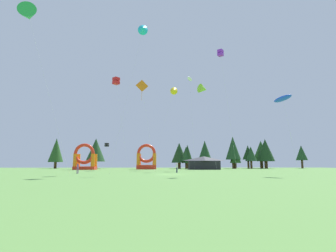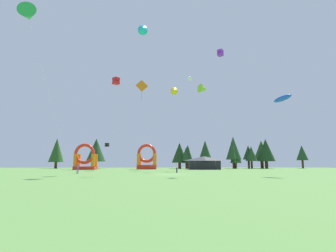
{
  "view_description": "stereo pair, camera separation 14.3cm",
  "coord_description": "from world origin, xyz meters",
  "px_view_note": "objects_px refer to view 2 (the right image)",
  "views": [
    {
      "loc": [
        -1.53,
        -39.41,
        1.65
      ],
      "look_at": [
        0.0,
        8.64,
        8.43
      ],
      "focal_mm": 28.21,
      "sensor_mm": 36.0,
      "label": 1
    },
    {
      "loc": [
        -1.38,
        -39.41,
        1.65
      ],
      "look_at": [
        0.0,
        8.64,
        8.43
      ],
      "focal_mm": 28.21,
      "sensor_mm": 36.0,
      "label": 2
    }
  ],
  "objects_px": {
    "kite_orange_diamond": "(142,87)",
    "inflatable_yellow_castle": "(85,160)",
    "kite_blue_parafoil": "(283,99)",
    "kite_red_box": "(116,81)",
    "person_left_edge": "(177,167)",
    "kite_lime_delta": "(203,89)",
    "inflatable_orange_dome": "(147,160)",
    "kite_green_delta": "(28,15)",
    "person_midfield": "(78,167)",
    "kite_yellow_delta": "(174,91)",
    "kite_cyan_delta": "(143,29)",
    "kite_purple_box": "(220,53)",
    "kite_pink_delta": "(142,84)",
    "kite_black_box": "(107,145)",
    "kite_white_parafoil": "(190,79)",
    "festival_tent": "(204,163)"
  },
  "relations": [
    {
      "from": "kite_orange_diamond",
      "to": "person_left_edge",
      "type": "bearing_deg",
      "value": 53.97
    },
    {
      "from": "kite_orange_diamond",
      "to": "inflatable_yellow_castle",
      "type": "xyz_separation_m",
      "value": [
        -16.36,
        29.88,
        -10.51
      ]
    },
    {
      "from": "kite_purple_box",
      "to": "kite_lime_delta",
      "type": "bearing_deg",
      "value": 88.21
    },
    {
      "from": "inflatable_orange_dome",
      "to": "kite_green_delta",
      "type": "bearing_deg",
      "value": -107.44
    },
    {
      "from": "kite_cyan_delta",
      "to": "person_midfield",
      "type": "xyz_separation_m",
      "value": [
        -10.26,
        2.72,
        -22.24
      ]
    },
    {
      "from": "kite_red_box",
      "to": "inflatable_yellow_castle",
      "type": "bearing_deg",
      "value": 114.03
    },
    {
      "from": "kite_black_box",
      "to": "kite_yellow_delta",
      "type": "bearing_deg",
      "value": 7.64
    },
    {
      "from": "kite_green_delta",
      "to": "person_midfield",
      "type": "distance_m",
      "value": 22.69
    },
    {
      "from": "kite_purple_box",
      "to": "kite_red_box",
      "type": "xyz_separation_m",
      "value": [
        -16.86,
        1.54,
        -4.32
      ]
    },
    {
      "from": "kite_white_parafoil",
      "to": "kite_lime_delta",
      "type": "distance_m",
      "value": 5.67
    },
    {
      "from": "kite_white_parafoil",
      "to": "kite_green_delta",
      "type": "distance_m",
      "value": 34.65
    },
    {
      "from": "kite_blue_parafoil",
      "to": "kite_orange_diamond",
      "type": "bearing_deg",
      "value": 172.66
    },
    {
      "from": "person_midfield",
      "to": "kite_white_parafoil",
      "type": "bearing_deg",
      "value": 26.51
    },
    {
      "from": "kite_lime_delta",
      "to": "kite_white_parafoil",
      "type": "bearing_deg",
      "value": -131.68
    },
    {
      "from": "kite_green_delta",
      "to": "kite_orange_diamond",
      "type": "xyz_separation_m",
      "value": [
        13.88,
        7.2,
        -7.22
      ]
    },
    {
      "from": "kite_blue_parafoil",
      "to": "person_left_edge",
      "type": "relative_size",
      "value": 6.75
    },
    {
      "from": "kite_purple_box",
      "to": "kite_cyan_delta",
      "type": "bearing_deg",
      "value": 179.54
    },
    {
      "from": "kite_white_parafoil",
      "to": "kite_lime_delta",
      "type": "relative_size",
      "value": 1.02
    },
    {
      "from": "kite_lime_delta",
      "to": "kite_pink_delta",
      "type": "bearing_deg",
      "value": 157.53
    },
    {
      "from": "kite_blue_parafoil",
      "to": "kite_red_box",
      "type": "distance_m",
      "value": 25.56
    },
    {
      "from": "inflatable_yellow_castle",
      "to": "kite_pink_delta",
      "type": "bearing_deg",
      "value": -3.92
    },
    {
      "from": "person_midfield",
      "to": "inflatable_yellow_castle",
      "type": "distance_m",
      "value": 26.32
    },
    {
      "from": "kite_green_delta",
      "to": "kite_orange_diamond",
      "type": "height_order",
      "value": "kite_green_delta"
    },
    {
      "from": "kite_blue_parafoil",
      "to": "person_midfield",
      "type": "bearing_deg",
      "value": 167.23
    },
    {
      "from": "kite_blue_parafoil",
      "to": "kite_lime_delta",
      "type": "xyz_separation_m",
      "value": [
        -7.06,
        25.2,
        8.55
      ]
    },
    {
      "from": "inflatable_yellow_castle",
      "to": "person_left_edge",
      "type": "bearing_deg",
      "value": -44.8
    },
    {
      "from": "kite_yellow_delta",
      "to": "kite_pink_delta",
      "type": "distance_m",
      "value": 8.9
    },
    {
      "from": "kite_purple_box",
      "to": "kite_pink_delta",
      "type": "relative_size",
      "value": 0.83
    },
    {
      "from": "kite_yellow_delta",
      "to": "kite_black_box",
      "type": "bearing_deg",
      "value": -172.36
    },
    {
      "from": "kite_white_parafoil",
      "to": "inflatable_orange_dome",
      "type": "xyz_separation_m",
      "value": [
        -10.27,
        15.89,
        -17.94
      ]
    },
    {
      "from": "kite_red_box",
      "to": "kite_white_parafoil",
      "type": "bearing_deg",
      "value": 48.11
    },
    {
      "from": "kite_red_box",
      "to": "inflatable_yellow_castle",
      "type": "distance_m",
      "value": 31.91
    },
    {
      "from": "kite_cyan_delta",
      "to": "festival_tent",
      "type": "height_order",
      "value": "kite_cyan_delta"
    },
    {
      "from": "kite_yellow_delta",
      "to": "kite_cyan_delta",
      "type": "relative_size",
      "value": 0.88
    },
    {
      "from": "kite_black_box",
      "to": "kite_cyan_delta",
      "type": "xyz_separation_m",
      "value": [
        9.92,
        -23.6,
        17.22
      ]
    },
    {
      "from": "kite_blue_parafoil",
      "to": "kite_orange_diamond",
      "type": "distance_m",
      "value": 20.48
    },
    {
      "from": "person_midfield",
      "to": "kite_lime_delta",
      "type": "bearing_deg",
      "value": 28.87
    },
    {
      "from": "kite_yellow_delta",
      "to": "inflatable_orange_dome",
      "type": "relative_size",
      "value": 3.11
    },
    {
      "from": "person_left_edge",
      "to": "kite_cyan_delta",
      "type": "bearing_deg",
      "value": 94.72
    },
    {
      "from": "kite_orange_diamond",
      "to": "inflatable_orange_dome",
      "type": "height_order",
      "value": "kite_orange_diamond"
    },
    {
      "from": "kite_white_parafoil",
      "to": "kite_black_box",
      "type": "bearing_deg",
      "value": 160.82
    },
    {
      "from": "kite_black_box",
      "to": "festival_tent",
      "type": "height_order",
      "value": "kite_black_box"
    },
    {
      "from": "kite_blue_parafoil",
      "to": "kite_orange_diamond",
      "type": "height_order",
      "value": "kite_orange_diamond"
    },
    {
      "from": "kite_black_box",
      "to": "kite_cyan_delta",
      "type": "height_order",
      "value": "kite_cyan_delta"
    },
    {
      "from": "kite_cyan_delta",
      "to": "kite_lime_delta",
      "type": "relative_size",
      "value": 1.18
    },
    {
      "from": "person_midfield",
      "to": "inflatable_orange_dome",
      "type": "bearing_deg",
      "value": 63.41
    },
    {
      "from": "kite_blue_parafoil",
      "to": "person_midfield",
      "type": "relative_size",
      "value": 6.88
    },
    {
      "from": "person_midfield",
      "to": "kite_blue_parafoil",
      "type": "bearing_deg",
      "value": -21.85
    },
    {
      "from": "inflatable_yellow_castle",
      "to": "kite_lime_delta",
      "type": "bearing_deg",
      "value": -13.87
    },
    {
      "from": "kite_blue_parafoil",
      "to": "kite_pink_delta",
      "type": "bearing_deg",
      "value": 125.3
    }
  ]
}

